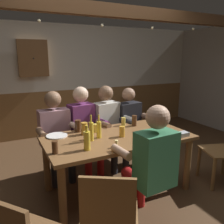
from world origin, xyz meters
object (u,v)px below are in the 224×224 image
Objects in this scene: bottle_2 at (99,129)px; pint_glass_4 at (123,122)px; person_4 at (151,161)px; pint_glass_2 at (55,147)px; condiment_caddy at (182,134)px; plate_1 at (57,136)px; person_1 at (84,126)px; wall_dart_cabinet at (33,58)px; chair_empty_near_right at (109,218)px; pint_glass_5 at (122,131)px; person_3 at (131,121)px; bottle_1 at (87,140)px; person_2 at (109,122)px; pint_glass_1 at (84,129)px; pint_glass_0 at (96,128)px; pint_glass_6 at (161,123)px; pint_glass_3 at (134,121)px; person_0 at (56,131)px; bottle_0 at (91,131)px; plate_0 at (150,137)px; pint_glass_7 at (78,126)px; table_candle at (116,144)px; dining_table at (118,143)px.

bottle_2 is 0.60m from pint_glass_4.
person_4 is 0.95m from pint_glass_2.
pint_glass_2 reaches higher than condiment_caddy.
plate_1 is 2.26× the size of pint_glass_4.
person_1 is 0.61m from plate_1.
wall_dart_cabinet is at bearing -85.84° from person_1.
pint_glass_5 is at bearing 87.26° from chair_empty_near_right.
person_3 is (0.80, 0.01, -0.03)m from person_1.
bottle_1 is 0.94× the size of bottle_2.
person_4 is at bearing -79.81° from wall_dart_cabinet.
bottle_1 is (-0.30, -0.93, 0.14)m from person_1.
person_2 reaches higher than plate_1.
person_2 is 1.36m from pint_glass_2.
pint_glass_1 is 2.37m from wall_dart_cabinet.
pint_glass_0 is at bearing 82.51° from person_1.
bottle_1 is 2.49× the size of pint_glass_0.
pint_glass_5 and pint_glass_6 have the same top height.
pint_glass_5 is at bearing 82.82° from person_4.
person_1 is 1.05× the size of person_3.
bottle_2 is 0.68m from pint_glass_3.
person_0 is at bearing 118.02° from pint_glass_1.
person_0 is 0.92m from pint_glass_2.
bottle_0 is at bearing 21.48° from pint_glass_2.
plate_0 is 1.45× the size of pint_glass_7.
chair_empty_near_right is at bearing -140.28° from plate_0.
person_2 is 1.09m from table_candle.
pint_glass_1 is 0.14m from pint_glass_7.
chair_empty_near_right is 1.18m from pint_glass_5.
bottle_1 is 2.06× the size of pint_glass_5.
wall_dart_cabinet is at bearing 84.82° from pint_glass_2.
bottle_1 is 0.56m from pint_glass_5.
person_4 is at bearing -56.47° from plate_1.
bottle_0 is at bearing 40.23° from person_2.
bottle_0 reaches higher than condiment_caddy.
bottle_1 is at bearing 30.88° from person_3.
bottle_1 reaches higher than pint_glass_7.
person_3 reaches higher than bottle_2.
bottle_1 is 2.81m from wall_dart_cabinet.
bottle_1 is 2.06× the size of pint_glass_6.
pint_glass_3 is (1.21, 0.46, 0.01)m from pint_glass_2.
pint_glass_7 reaches higher than pint_glass_1.
pint_glass_4 is at bearing -1.20° from pint_glass_7.
pint_glass_0 is 0.77m from pint_glass_2.
person_0 is 0.39m from plate_1.
person_1 is at bearing -9.21° from person_3.
table_candle is at bearing -73.95° from pint_glass_7.
person_2 is at bearing 96.00° from plate_0.
plate_0 is at bearing -26.92° from bottle_2.
dining_table is 11.95× the size of pint_glass_3.
bottle_1 is 1.23m from pint_glass_6.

